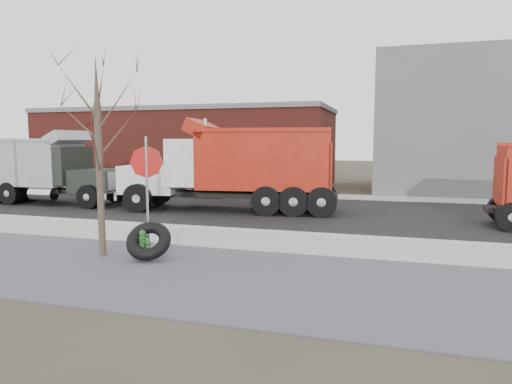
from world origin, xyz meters
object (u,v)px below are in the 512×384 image
(truck_tire, at_px, (149,241))
(stop_sign, at_px, (147,176))
(dump_truck_red_b, at_px, (236,165))
(dump_truck_grey, at_px, (44,167))
(fire_hydrant, at_px, (142,245))

(truck_tire, relative_size, stop_sign, 0.43)
(stop_sign, relative_size, dump_truck_red_b, 0.33)
(truck_tire, height_order, dump_truck_red_b, dump_truck_red_b)
(stop_sign, relative_size, dump_truck_grey, 0.41)
(stop_sign, bearing_deg, dump_truck_red_b, 92.89)
(stop_sign, distance_m, dump_truck_grey, 12.52)
(truck_tire, height_order, stop_sign, stop_sign)
(truck_tire, relative_size, dump_truck_grey, 0.18)
(truck_tire, distance_m, stop_sign, 1.74)
(stop_sign, xyz_separation_m, dump_truck_red_b, (-0.23, 7.87, -0.12))
(dump_truck_red_b, height_order, dump_truck_grey, dump_truck_red_b)
(fire_hydrant, distance_m, dump_truck_red_b, 8.51)
(dump_truck_red_b, xyz_separation_m, dump_truck_grey, (-9.78, -0.35, -0.23))
(fire_hydrant, relative_size, dump_truck_red_b, 0.08)
(truck_tire, relative_size, dump_truck_red_b, 0.14)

